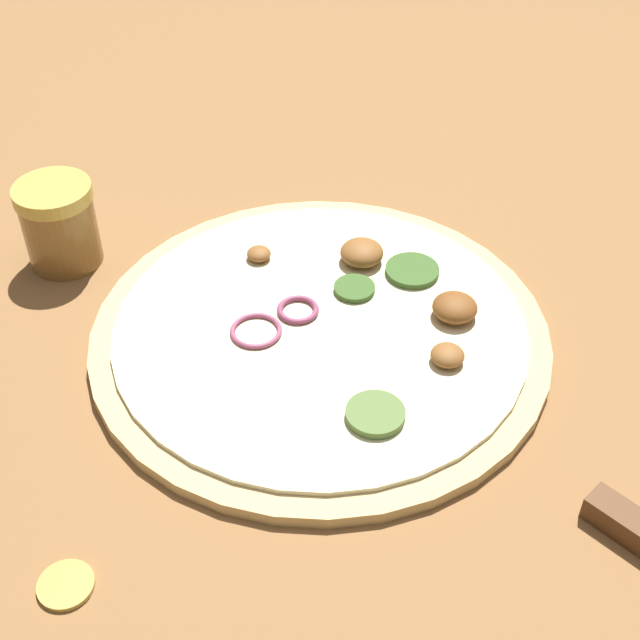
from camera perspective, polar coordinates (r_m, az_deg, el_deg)
name	(u,v)px	position (r m, az deg, el deg)	size (l,w,h in m)	color
ground_plane	(320,339)	(0.69, 0.00, -1.25)	(3.00, 3.00, 0.00)	olive
pizza	(323,331)	(0.69, 0.21, -0.72)	(0.35, 0.35, 0.03)	#D6B77A
spice_jar	(60,224)	(0.78, -16.33, 5.91)	(0.06, 0.06, 0.07)	olive
loose_cap	(65,584)	(0.57, -15.99, -15.91)	(0.03, 0.03, 0.01)	gold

